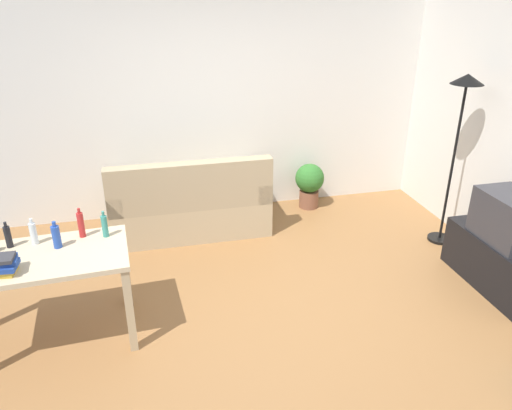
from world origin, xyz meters
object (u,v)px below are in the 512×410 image
(book_stack, at_px, (2,265))
(tv, at_px, (510,218))
(bottle_tall, at_px, (105,226))
(tv_stand, at_px, (499,263))
(bottle_dark, at_px, (8,236))
(bottle_red, at_px, (81,224))
(couch, at_px, (190,206))
(bottle_clear, at_px, (33,233))
(bottle_blue, at_px, (56,236))
(desk, at_px, (47,268))
(potted_plant, at_px, (309,183))
(torchiere_lamp, at_px, (461,114))

(book_stack, bearing_deg, tv, 0.57)
(bottle_tall, bearing_deg, book_stack, -149.13)
(tv_stand, relative_size, bottle_dark, 5.20)
(bottle_dark, xyz_separation_m, bottle_red, (0.53, 0.05, 0.02))
(couch, relative_size, bottle_clear, 8.10)
(tv, bearing_deg, bottle_blue, 86.06)
(tv_stand, bearing_deg, bottle_dark, 85.16)
(bottle_red, distance_m, bottle_tall, 0.19)
(desk, height_order, bottle_tall, bottle_tall)
(potted_plant, xyz_separation_m, book_stack, (-3.00, -2.13, 0.50))
(tv_stand, xyz_separation_m, desk, (-3.90, 0.16, 0.41))
(desk, distance_m, bottle_tall, 0.52)
(tv, height_order, book_stack, tv)
(torchiere_lamp, height_order, bottle_red, torchiere_lamp)
(desk, height_order, bottle_red, bottle_red)
(torchiere_lamp, bearing_deg, bottle_tall, -170.89)
(bottle_clear, height_order, bottle_red, bottle_red)
(tv_stand, distance_m, potted_plant, 2.38)
(potted_plant, bearing_deg, bottle_clear, -148.80)
(tv_stand, bearing_deg, potted_plant, 28.38)
(couch, bearing_deg, bottle_blue, 52.85)
(bottle_red, distance_m, book_stack, 0.66)
(torchiere_lamp, distance_m, potted_plant, 1.96)
(potted_plant, relative_size, bottle_tall, 2.60)
(couch, height_order, book_stack, couch)
(desk, relative_size, bottle_clear, 5.76)
(couch, bearing_deg, desk, 52.71)
(tv_stand, xyz_separation_m, torchiere_lamp, (0.00, 0.92, 1.17))
(couch, distance_m, bottle_dark, 2.15)
(tv, distance_m, bottle_tall, 3.49)
(tv, xyz_separation_m, torchiere_lamp, (-0.00, 0.92, 0.71))
(book_stack, bearing_deg, potted_plant, 35.40)
(couch, relative_size, bottle_tall, 7.94)
(torchiere_lamp, relative_size, bottle_blue, 8.28)
(torchiere_lamp, relative_size, book_stack, 8.20)
(desk, xyz_separation_m, book_stack, (-0.24, -0.20, 0.18))
(bottle_clear, bearing_deg, couch, 46.87)
(desk, height_order, bottle_clear, bottle_clear)
(couch, height_order, tv_stand, couch)
(torchiere_lamp, bearing_deg, tv, -89.78)
(book_stack, bearing_deg, bottle_red, 41.90)
(bottle_clear, distance_m, bottle_blue, 0.20)
(couch, bearing_deg, book_stack, 51.02)
(tv, relative_size, bottle_blue, 2.75)
(desk, height_order, book_stack, book_stack)
(bottle_blue, bearing_deg, tv_stand, -3.94)
(tv_stand, height_order, bottle_dark, bottle_dark)
(bottle_tall, bearing_deg, couch, 60.59)
(tv, height_order, bottle_blue, bottle_blue)
(potted_plant, height_order, bottle_clear, bottle_clear)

